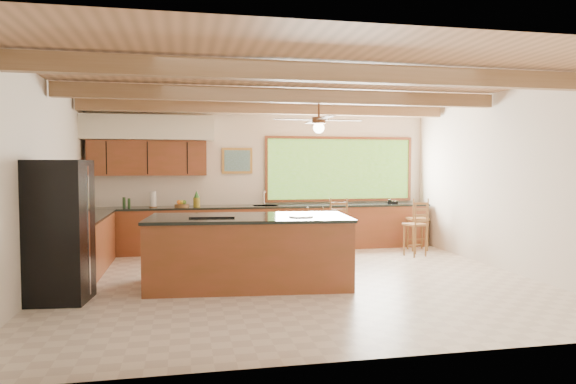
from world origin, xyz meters
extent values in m
plane|color=beige|center=(0.00, 0.00, 0.00)|extent=(7.20, 7.20, 0.00)
cube|color=beige|center=(0.00, 3.25, 1.50)|extent=(7.20, 0.04, 3.00)
cube|color=beige|center=(0.00, -3.25, 1.50)|extent=(7.20, 0.04, 3.00)
cube|color=beige|center=(-3.60, 0.00, 1.50)|extent=(0.04, 6.50, 3.00)
cube|color=beige|center=(3.60, 0.00, 1.50)|extent=(0.04, 6.50, 3.00)
cube|color=#AD7C56|center=(0.00, 0.00, 3.00)|extent=(7.20, 6.50, 0.04)
cube|color=olive|center=(0.00, -1.60, 2.86)|extent=(7.10, 0.15, 0.22)
cube|color=olive|center=(0.00, 0.50, 2.86)|extent=(7.10, 0.15, 0.22)
cube|color=olive|center=(0.00, 2.30, 2.86)|extent=(7.10, 0.15, 0.22)
cube|color=brown|center=(-2.35, 3.06, 1.90)|extent=(2.30, 0.35, 0.70)
cube|color=#EFE9CE|center=(-2.35, 2.99, 2.50)|extent=(2.60, 0.50, 0.48)
cylinder|color=#FFEABF|center=(-3.05, 2.99, 2.27)|extent=(0.10, 0.10, 0.01)
cylinder|color=#FFEABF|center=(-1.65, 2.99, 2.27)|extent=(0.10, 0.10, 0.01)
cube|color=#77A23A|center=(1.70, 3.22, 1.67)|extent=(3.20, 0.04, 1.30)
cube|color=#A67532|center=(-0.55, 3.22, 1.85)|extent=(0.64, 0.03, 0.54)
cube|color=#39664E|center=(-0.55, 3.20, 1.85)|extent=(0.54, 0.01, 0.44)
cube|color=brown|center=(0.00, 2.91, 0.44)|extent=(7.00, 0.65, 0.88)
cube|color=black|center=(0.00, 2.91, 0.90)|extent=(7.04, 0.69, 0.04)
cube|color=brown|center=(-3.26, 1.35, 0.44)|extent=(0.65, 2.35, 0.88)
cube|color=black|center=(-3.26, 1.35, 0.90)|extent=(0.69, 2.39, 0.04)
cube|color=black|center=(0.70, 2.58, 0.42)|extent=(0.60, 0.02, 0.78)
cube|color=silver|center=(0.00, 2.91, 0.91)|extent=(0.50, 0.38, 0.03)
cylinder|color=silver|center=(0.00, 3.11, 1.07)|extent=(0.03, 0.03, 0.30)
cylinder|color=silver|center=(0.00, 3.01, 1.20)|extent=(0.03, 0.20, 0.03)
cylinder|color=silver|center=(-2.26, 2.93, 1.08)|extent=(0.13, 0.13, 0.32)
cylinder|color=#20431A|center=(-2.71, 2.91, 1.01)|extent=(0.05, 0.05, 0.19)
cylinder|color=#20431A|center=(-2.82, 3.00, 1.02)|extent=(0.06, 0.06, 0.20)
cube|color=black|center=(2.77, 2.83, 0.97)|extent=(0.26, 0.24, 0.10)
cube|color=brown|center=(-0.73, -0.15, 0.48)|extent=(2.97, 1.58, 0.97)
cube|color=black|center=(-0.73, -0.15, 0.99)|extent=(3.02, 1.63, 0.04)
cube|color=black|center=(-1.25, -0.10, 1.02)|extent=(0.68, 0.56, 0.02)
cylinder|color=silver|center=(0.00, -0.39, 1.02)|extent=(0.35, 0.35, 0.02)
cube|color=black|center=(-3.22, -0.58, 0.91)|extent=(0.78, 0.76, 1.82)
cube|color=silver|center=(-2.87, -0.58, 0.91)|extent=(0.03, 0.05, 1.67)
cube|color=brown|center=(1.26, 2.01, 0.68)|extent=(0.42, 0.42, 0.04)
cylinder|color=brown|center=(1.10, 1.85, 0.33)|extent=(0.04, 0.04, 0.66)
cylinder|color=brown|center=(1.42, 1.85, 0.33)|extent=(0.04, 0.04, 0.66)
cylinder|color=brown|center=(1.10, 2.17, 0.33)|extent=(0.04, 0.04, 0.66)
cylinder|color=brown|center=(1.42, 2.17, 0.33)|extent=(0.04, 0.04, 0.66)
cube|color=brown|center=(0.76, 1.62, 0.60)|extent=(0.46, 0.46, 0.04)
cylinder|color=brown|center=(0.62, 1.48, 0.29)|extent=(0.03, 0.03, 0.58)
cylinder|color=brown|center=(0.90, 1.48, 0.29)|extent=(0.03, 0.03, 0.58)
cylinder|color=brown|center=(0.62, 1.76, 0.29)|extent=(0.03, 0.03, 0.58)
cylinder|color=brown|center=(0.90, 1.76, 0.29)|extent=(0.03, 0.03, 0.58)
cube|color=brown|center=(2.72, 1.60, 0.61)|extent=(0.45, 0.45, 0.04)
cylinder|color=brown|center=(2.58, 1.46, 0.30)|extent=(0.03, 0.03, 0.59)
cylinder|color=brown|center=(2.86, 1.46, 0.30)|extent=(0.03, 0.03, 0.59)
cylinder|color=brown|center=(2.58, 1.74, 0.30)|extent=(0.03, 0.03, 0.59)
cylinder|color=brown|center=(2.86, 1.74, 0.30)|extent=(0.03, 0.03, 0.59)
cube|color=brown|center=(3.07, 2.23, 0.65)|extent=(0.42, 0.42, 0.04)
cylinder|color=brown|center=(2.92, 2.08, 0.32)|extent=(0.04, 0.04, 0.63)
cylinder|color=brown|center=(3.22, 2.08, 0.32)|extent=(0.04, 0.04, 0.63)
cylinder|color=brown|center=(2.92, 2.38, 0.32)|extent=(0.04, 0.04, 0.63)
cylinder|color=brown|center=(3.22, 2.38, 0.32)|extent=(0.04, 0.04, 0.63)
camera|label=1|loc=(-1.64, -7.56, 1.76)|focal=32.00mm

